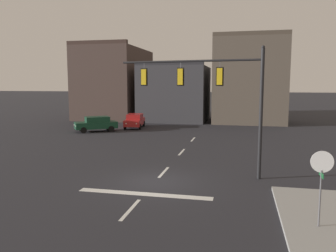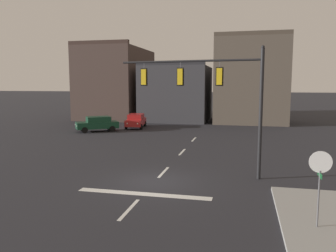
% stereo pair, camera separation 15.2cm
% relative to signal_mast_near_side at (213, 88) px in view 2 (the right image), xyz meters
% --- Properties ---
extents(ground_plane, '(400.00, 400.00, 0.00)m').
position_rel_signal_mast_near_side_xyz_m(ground_plane, '(-2.77, -2.10, -4.85)').
color(ground_plane, '#232328').
extents(stop_bar_paint, '(6.40, 0.50, 0.01)m').
position_rel_signal_mast_near_side_xyz_m(stop_bar_paint, '(-2.77, -4.10, -4.85)').
color(stop_bar_paint, silver).
rests_on(stop_bar_paint, ground).
extents(lane_centreline, '(0.16, 26.40, 0.01)m').
position_rel_signal_mast_near_side_xyz_m(lane_centreline, '(-2.77, -0.10, -4.85)').
color(lane_centreline, silver).
rests_on(lane_centreline, ground).
extents(signal_mast_near_side, '(8.06, 1.09, 7.08)m').
position_rel_signal_mast_near_side_xyz_m(signal_mast_near_side, '(0.00, 0.00, 0.00)').
color(signal_mast_near_side, black).
rests_on(signal_mast_near_side, ground).
extents(stop_sign, '(0.76, 0.64, 2.83)m').
position_rel_signal_mast_near_side_xyz_m(stop_sign, '(4.30, -6.54, -2.71)').
color(stop_sign, '#56565B').
rests_on(stop_sign, ground).
extents(car_lot_nearside, '(4.64, 3.99, 1.61)m').
position_rel_signal_mast_near_side_xyz_m(car_lot_nearside, '(-13.69, 14.80, -4.00)').
color(car_lot_nearside, '#143D28').
rests_on(car_lot_nearside, ground).
extents(car_lot_middle, '(2.39, 4.62, 1.61)m').
position_rel_signal_mast_near_side_xyz_m(car_lot_middle, '(-10.60, 18.63, -4.00)').
color(car_lot_middle, '#A81E1E').
rests_on(car_lot_middle, ground).
extents(building_row, '(28.64, 13.15, 11.35)m').
position_rel_signal_mast_near_side_xyz_m(building_row, '(-8.57, 28.83, 0.06)').
color(building_row, '#473833').
rests_on(building_row, ground).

